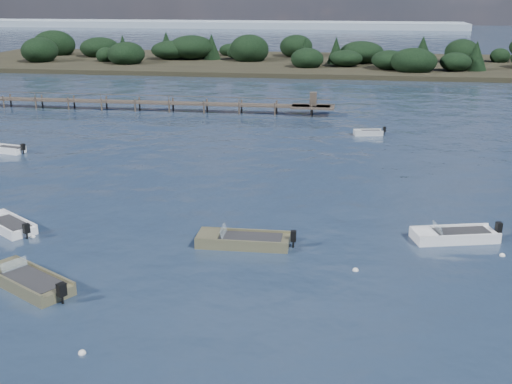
% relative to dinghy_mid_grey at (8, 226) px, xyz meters
% --- Properties ---
extents(ground, '(400.00, 400.00, 0.00)m').
position_rel_dinghy_mid_grey_xyz_m(ground, '(12.11, 52.60, -0.16)').
color(ground, '#172437').
rests_on(ground, ground).
extents(dinghy_mid_grey, '(4.54, 3.87, 1.20)m').
position_rel_dinghy_mid_grey_xyz_m(dinghy_mid_grey, '(0.00, 0.00, 0.00)').
color(dinghy_mid_grey, white).
rests_on(dinghy_mid_grey, ground).
extents(tender_far_grey, '(3.77, 2.02, 1.19)m').
position_rel_dinghy_mid_grey_xyz_m(tender_far_grey, '(-10.17, 18.25, 0.00)').
color(tender_far_grey, white).
rests_on(tender_far_grey, ground).
extents(dinghy_near_olive, '(5.51, 4.36, 1.38)m').
position_rel_dinghy_mid_grey_xyz_m(dinghy_near_olive, '(5.14, -7.37, 0.02)').
color(dinghy_near_olive, '#686445').
rests_on(dinghy_near_olive, ground).
extents(dinghy_mid_white_a, '(5.71, 2.08, 1.33)m').
position_rel_dinghy_mid_grey_xyz_m(dinghy_mid_white_a, '(14.76, -0.44, 0.01)').
color(dinghy_mid_white_a, '#686445').
rests_on(dinghy_mid_white_a, ground).
extents(tender_far_grey_b, '(3.29, 1.68, 1.10)m').
position_rel_dinghy_mid_grey_xyz_m(tender_far_grey_b, '(22.39, 30.47, -0.01)').
color(tender_far_grey_b, '#ADB2B5').
rests_on(tender_far_grey_b, ground).
extents(dinghy_mid_white_b, '(5.39, 3.04, 1.31)m').
position_rel_dinghy_mid_grey_xyz_m(dinghy_mid_white_b, '(26.92, 2.20, 0.01)').
color(dinghy_mid_white_b, white).
rests_on(dinghy_mid_white_b, ground).
extents(buoy_a, '(0.32, 0.32, 0.32)m').
position_rel_dinghy_mid_grey_xyz_m(buoy_a, '(10.28, -12.84, -0.16)').
color(buoy_a, silver).
rests_on(buoy_a, ground).
extents(buoy_b, '(0.32, 0.32, 0.32)m').
position_rel_dinghy_mid_grey_xyz_m(buoy_b, '(21.21, -3.06, -0.16)').
color(buoy_b, silver).
rests_on(buoy_b, ground).
extents(buoy_c, '(0.32, 0.32, 0.32)m').
position_rel_dinghy_mid_grey_xyz_m(buoy_c, '(2.19, -1.11, -0.16)').
color(buoy_c, silver).
rests_on(buoy_c, ground).
extents(buoy_d, '(0.32, 0.32, 0.32)m').
position_rel_dinghy_mid_grey_xyz_m(buoy_d, '(29.24, 0.13, -0.16)').
color(buoy_d, silver).
rests_on(buoy_d, ground).
extents(jetty, '(64.50, 3.20, 3.40)m').
position_rel_dinghy_mid_grey_xyz_m(jetty, '(-9.63, 40.59, 0.82)').
color(jetty, '#443B32').
rests_on(jetty, ground).
extents(far_headland, '(190.00, 40.00, 5.80)m').
position_rel_dinghy_mid_grey_xyz_m(far_headland, '(37.11, 92.60, 1.80)').
color(far_headland, black).
rests_on(far_headland, ground).
extents(distant_haze, '(280.00, 20.00, 2.40)m').
position_rel_dinghy_mid_grey_xyz_m(distant_haze, '(-77.89, 222.60, -0.16)').
color(distant_haze, '#8C9DAD').
rests_on(distant_haze, ground).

